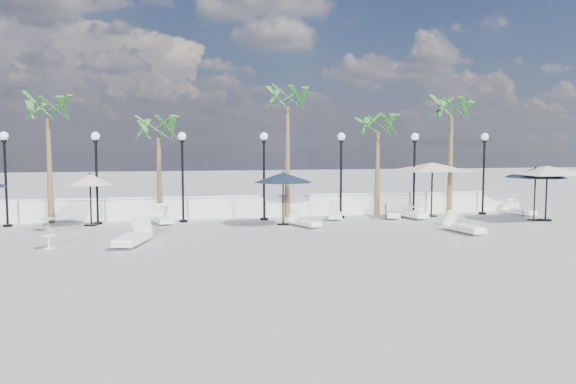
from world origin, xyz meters
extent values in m
plane|color=gray|center=(0.00, 0.00, 0.00)|extent=(100.00, 100.00, 0.00)
cube|color=silver|center=(0.00, 7.50, 0.45)|extent=(26.00, 0.30, 0.90)
cube|color=silver|center=(0.00, 7.50, 0.97)|extent=(26.00, 0.12, 0.08)
cylinder|color=black|center=(-10.50, 6.50, 0.05)|extent=(0.36, 0.36, 0.10)
cylinder|color=black|center=(-10.50, 6.50, 1.75)|extent=(0.10, 0.10, 3.50)
cylinder|color=black|center=(-10.50, 6.50, 3.45)|extent=(0.18, 0.18, 0.10)
sphere|color=white|center=(-10.50, 6.50, 3.66)|extent=(0.36, 0.36, 0.36)
cylinder|color=black|center=(-7.00, 6.50, 0.05)|extent=(0.36, 0.36, 0.10)
cylinder|color=black|center=(-7.00, 6.50, 1.75)|extent=(0.10, 0.10, 3.50)
cylinder|color=black|center=(-7.00, 6.50, 3.45)|extent=(0.18, 0.18, 0.10)
sphere|color=white|center=(-7.00, 6.50, 3.66)|extent=(0.36, 0.36, 0.36)
cylinder|color=black|center=(-3.50, 6.50, 0.05)|extent=(0.36, 0.36, 0.10)
cylinder|color=black|center=(-3.50, 6.50, 1.75)|extent=(0.10, 0.10, 3.50)
cylinder|color=black|center=(-3.50, 6.50, 3.45)|extent=(0.18, 0.18, 0.10)
sphere|color=white|center=(-3.50, 6.50, 3.66)|extent=(0.36, 0.36, 0.36)
cylinder|color=black|center=(0.00, 6.50, 0.05)|extent=(0.36, 0.36, 0.10)
cylinder|color=black|center=(0.00, 6.50, 1.75)|extent=(0.10, 0.10, 3.50)
cylinder|color=black|center=(0.00, 6.50, 3.45)|extent=(0.18, 0.18, 0.10)
sphere|color=white|center=(0.00, 6.50, 3.66)|extent=(0.36, 0.36, 0.36)
cylinder|color=black|center=(3.50, 6.50, 0.05)|extent=(0.36, 0.36, 0.10)
cylinder|color=black|center=(3.50, 6.50, 1.75)|extent=(0.10, 0.10, 3.50)
cylinder|color=black|center=(3.50, 6.50, 3.45)|extent=(0.18, 0.18, 0.10)
sphere|color=white|center=(3.50, 6.50, 3.66)|extent=(0.36, 0.36, 0.36)
cylinder|color=black|center=(7.00, 6.50, 0.05)|extent=(0.36, 0.36, 0.10)
cylinder|color=black|center=(7.00, 6.50, 1.75)|extent=(0.10, 0.10, 3.50)
cylinder|color=black|center=(7.00, 6.50, 3.45)|extent=(0.18, 0.18, 0.10)
sphere|color=white|center=(7.00, 6.50, 3.66)|extent=(0.36, 0.36, 0.36)
cylinder|color=black|center=(10.50, 6.50, 0.05)|extent=(0.36, 0.36, 0.10)
cylinder|color=black|center=(10.50, 6.50, 1.75)|extent=(0.10, 0.10, 3.50)
cylinder|color=black|center=(10.50, 6.50, 3.45)|extent=(0.18, 0.18, 0.10)
sphere|color=white|center=(10.50, 6.50, 3.66)|extent=(0.36, 0.36, 0.36)
cone|color=brown|center=(-9.00, 7.30, 2.20)|extent=(0.28, 0.28, 4.40)
cone|color=brown|center=(-4.50, 7.30, 1.80)|extent=(0.28, 0.28, 3.60)
cone|color=brown|center=(1.20, 7.30, 2.50)|extent=(0.28, 0.28, 5.00)
cone|color=brown|center=(5.50, 7.30, 1.90)|extent=(0.28, 0.28, 3.80)
cone|color=brown|center=(9.20, 7.30, 2.30)|extent=(0.28, 0.28, 4.60)
cube|color=white|center=(-4.38, 6.20, 0.15)|extent=(1.04, 1.89, 0.10)
cube|color=white|center=(-4.31, 5.97, 0.25)|extent=(0.85, 1.31, 0.10)
cube|color=white|center=(-4.56, 6.90, 0.50)|extent=(0.65, 0.55, 0.56)
cube|color=white|center=(-5.18, 1.27, 0.17)|extent=(1.23, 2.23, 0.11)
cube|color=white|center=(-5.26, 1.00, 0.30)|extent=(1.01, 1.55, 0.11)
cube|color=white|center=(-4.96, 2.10, 0.60)|extent=(0.77, 0.66, 0.66)
cube|color=white|center=(1.31, 4.20, 0.13)|extent=(1.18, 1.74, 0.09)
cube|color=white|center=(1.40, 4.00, 0.23)|extent=(0.93, 1.23, 0.09)
cube|color=white|center=(1.04, 4.82, 0.46)|extent=(0.63, 0.57, 0.52)
cube|color=white|center=(3.17, 6.20, 0.14)|extent=(1.05, 1.84, 0.09)
cube|color=white|center=(3.10, 5.97, 0.25)|extent=(0.86, 1.29, 0.09)
cube|color=white|center=(3.37, 6.88, 0.49)|extent=(0.64, 0.55, 0.55)
cube|color=white|center=(6.54, 5.79, 0.16)|extent=(1.08, 2.03, 0.10)
cube|color=white|center=(6.60, 5.54, 0.27)|extent=(0.89, 1.41, 0.10)
cube|color=white|center=(6.36, 6.55, 0.54)|extent=(0.69, 0.58, 0.60)
cube|color=white|center=(6.87, 1.54, 0.15)|extent=(1.00, 1.93, 0.10)
cube|color=white|center=(6.92, 1.30, 0.26)|extent=(0.83, 1.34, 0.10)
cube|color=white|center=(6.71, 2.27, 0.52)|extent=(0.66, 0.55, 0.57)
cube|color=white|center=(12.00, 5.87, 0.13)|extent=(1.02, 1.73, 0.09)
cube|color=white|center=(12.07, 5.66, 0.23)|extent=(0.82, 1.21, 0.09)
cube|color=white|center=(11.80, 6.50, 0.46)|extent=(0.61, 0.52, 0.51)
cube|color=white|center=(5.82, 6.03, 0.14)|extent=(1.11, 1.81, 0.09)
cube|color=white|center=(5.74, 5.81, 0.24)|extent=(0.89, 1.28, 0.09)
cube|color=white|center=(6.05, 6.69, 0.48)|extent=(0.64, 0.56, 0.54)
cylinder|color=white|center=(-7.79, 1.20, 0.01)|extent=(0.35, 0.35, 0.03)
cylinder|color=white|center=(-7.79, 1.20, 0.21)|extent=(0.05, 0.05, 0.41)
cylinder|color=white|center=(-7.79, 1.20, 0.42)|extent=(0.45, 0.45, 0.03)
cylinder|color=white|center=(-8.66, 5.14, 0.01)|extent=(0.38, 0.38, 0.03)
cylinder|color=white|center=(-8.66, 5.14, 0.23)|extent=(0.06, 0.06, 0.45)
cylinder|color=white|center=(-8.66, 5.14, 0.46)|extent=(0.49, 0.49, 0.03)
cylinder|color=white|center=(6.74, 6.20, 0.01)|extent=(0.39, 0.39, 0.03)
cylinder|color=white|center=(6.74, 6.20, 0.23)|extent=(0.06, 0.06, 0.47)
cylinder|color=white|center=(6.74, 6.20, 0.48)|extent=(0.51, 0.51, 0.03)
cylinder|color=black|center=(0.56, 4.91, 0.03)|extent=(0.50, 0.50, 0.05)
cylinder|color=black|center=(0.56, 4.91, 1.06)|extent=(0.06, 0.06, 2.13)
cone|color=black|center=(0.56, 4.91, 1.97)|extent=(2.48, 2.48, 0.40)
sphere|color=black|center=(0.56, 4.91, 2.19)|extent=(0.07, 0.07, 0.07)
cylinder|color=black|center=(11.61, 4.16, 0.03)|extent=(0.53, 0.53, 0.06)
cylinder|color=black|center=(11.61, 4.16, 1.13)|extent=(0.07, 0.07, 2.25)
cone|color=black|center=(11.61, 4.16, 2.08)|extent=(2.63, 2.63, 0.42)
sphere|color=black|center=(11.61, 4.16, 2.32)|extent=(0.08, 0.08, 0.08)
cylinder|color=black|center=(7.75, 6.20, 0.03)|extent=(0.55, 0.55, 0.06)
cylinder|color=black|center=(7.75, 6.20, 1.23)|extent=(0.07, 0.07, 2.45)
pyramid|color=beige|center=(7.75, 6.20, 2.48)|extent=(5.43, 5.43, 0.37)
cylinder|color=black|center=(12.00, 3.91, 0.03)|extent=(0.55, 0.55, 0.06)
cylinder|color=black|center=(12.00, 3.91, 1.18)|extent=(0.07, 0.07, 2.36)
pyramid|color=beige|center=(12.00, 3.91, 2.39)|extent=(5.13, 5.13, 0.37)
cylinder|color=black|center=(-7.22, 6.20, 0.03)|extent=(0.55, 0.55, 0.06)
cylinder|color=black|center=(-7.22, 6.20, 1.04)|extent=(0.07, 0.07, 2.07)
cone|color=beige|center=(-7.22, 6.20, 1.89)|extent=(1.77, 1.77, 0.44)
sphere|color=black|center=(-7.22, 6.20, 2.14)|extent=(0.08, 0.08, 0.08)
camera|label=1|loc=(-3.60, -17.74, 3.41)|focal=35.00mm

